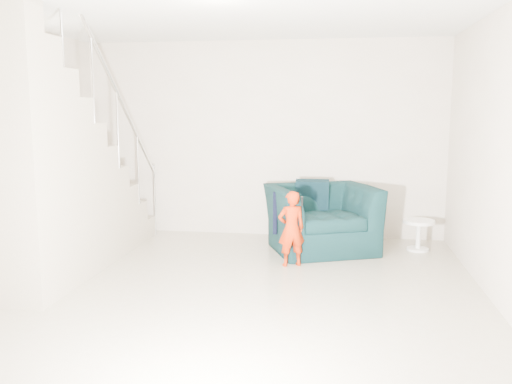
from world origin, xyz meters
TOP-DOWN VIEW (x-y plane):
  - floor at (0.00, 0.00)m, footprint 5.50×5.50m
  - ceiling at (0.00, 0.00)m, footprint 5.50×5.50m
  - back_wall at (0.00, 2.75)m, footprint 5.00×0.00m
  - front_wall at (0.00, -2.75)m, footprint 5.00×0.00m
  - armchair at (0.86, 2.00)m, footprint 1.58×1.49m
  - toddler at (0.55, 1.25)m, footprint 0.37×0.31m
  - side_table at (2.08, 2.16)m, footprint 0.39×0.39m
  - staircase at (-2.00, 0.55)m, footprint 1.02×3.03m
  - cushion at (0.73, 2.33)m, footprint 0.43×0.21m
  - throw at (0.31, 1.93)m, footprint 0.05×0.47m
  - phone at (0.66, 1.24)m, footprint 0.03×0.05m

SIDE VIEW (x-z plane):
  - floor at x=0.00m, z-range 0.00..0.00m
  - side_table at x=2.08m, z-range 0.07..0.46m
  - armchair at x=0.86m, z-range 0.00..0.82m
  - toddler at x=0.55m, z-range 0.00..0.86m
  - throw at x=0.31m, z-range 0.25..0.78m
  - cushion at x=0.73m, z-range 0.43..0.86m
  - phone at x=0.66m, z-range 0.70..0.80m
  - staircase at x=-2.00m, z-range -0.86..2.76m
  - back_wall at x=0.00m, z-range -1.15..3.85m
  - front_wall at x=0.00m, z-range -1.15..3.85m
  - ceiling at x=0.00m, z-range 2.70..2.70m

